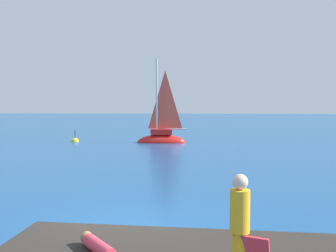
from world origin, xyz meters
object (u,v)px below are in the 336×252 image
at_px(sailboat_near, 162,138).
at_px(person_sunbather, 102,250).
at_px(marker_buoy, 75,141).
at_px(person_standing, 240,228).

xyz_separation_m(sailboat_near, person_sunbather, (0.63, -23.27, 0.33)).
xyz_separation_m(person_sunbather, marker_buoy, (-7.32, 23.74, -0.70)).
bearing_deg(marker_buoy, person_sunbather, -72.87).
height_order(person_sunbather, marker_buoy, marker_buoy).
height_order(sailboat_near, marker_buoy, sailboat_near).
bearing_deg(person_sunbather, marker_buoy, 160.11).
relative_size(sailboat_near, person_standing, 4.24).
bearing_deg(person_sunbather, person_standing, 28.07).
distance_m(sailboat_near, person_standing, 24.46).
height_order(sailboat_near, person_sunbather, sailboat_near).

